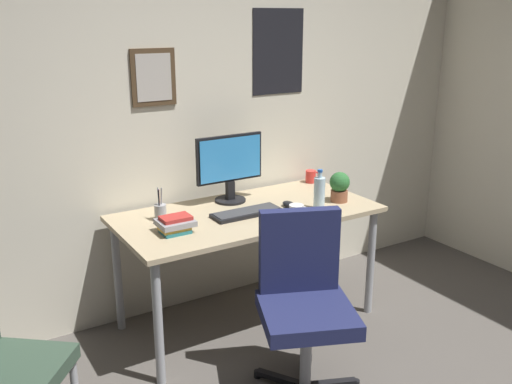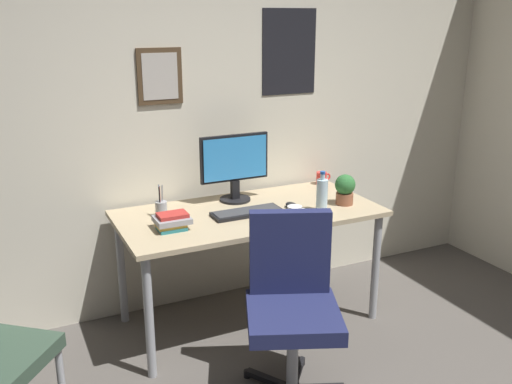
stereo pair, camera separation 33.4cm
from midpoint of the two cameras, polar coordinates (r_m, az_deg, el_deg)
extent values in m
cube|color=beige|center=(3.75, -1.20, 8.16)|extent=(4.40, 0.08, 2.60)
cube|color=#4C3823|center=(3.53, -7.00, 11.51)|extent=(0.28, 0.02, 0.34)
cube|color=beige|center=(3.52, -6.94, 11.50)|extent=(0.22, 0.00, 0.28)
cube|color=black|center=(3.90, 5.91, 13.88)|extent=(0.40, 0.01, 0.56)
cube|color=tan|center=(3.48, 2.04, -2.20)|extent=(1.60, 0.78, 0.03)
cylinder|color=#9EA0A5|center=(3.10, -7.67, -12.56)|extent=(0.05, 0.05, 0.72)
cylinder|color=#9EA0A5|center=(3.76, 14.52, -7.42)|extent=(0.05, 0.05, 0.72)
cylinder|color=#9EA0A5|center=(3.66, -10.90, -7.81)|extent=(0.05, 0.05, 0.72)
cylinder|color=#9EA0A5|center=(4.23, 8.88, -4.19)|extent=(0.05, 0.05, 0.72)
cube|color=#1E234C|center=(2.90, 7.17, -12.46)|extent=(0.60, 0.60, 0.08)
cube|color=#1E234C|center=(2.96, 6.69, -6.09)|extent=(0.41, 0.22, 0.45)
cylinder|color=#9EA0A5|center=(3.03, 6.99, -16.57)|extent=(0.08, 0.08, 0.42)
cube|color=black|center=(3.25, 7.24, -17.79)|extent=(0.21, 0.24, 0.03)
cylinder|color=black|center=(3.37, 7.58, -16.66)|extent=(0.05, 0.05, 0.04)
cube|color=black|center=(3.18, 4.49, -18.48)|extent=(0.18, 0.26, 0.03)
cylinder|color=black|center=(3.25, 2.20, -17.95)|extent=(0.05, 0.05, 0.04)
cylinder|color=black|center=(3.67, 0.48, -0.78)|extent=(0.20, 0.20, 0.01)
cube|color=black|center=(3.65, 0.48, 0.23)|extent=(0.05, 0.04, 0.12)
cube|color=black|center=(3.59, 0.45, 3.45)|extent=(0.46, 0.02, 0.30)
cube|color=#338CD8|center=(3.58, 0.59, 3.38)|extent=(0.43, 0.00, 0.27)
cube|color=black|center=(3.41, 1.88, -2.14)|extent=(0.43, 0.15, 0.02)
cube|color=#38383A|center=(3.40, 1.88, -1.93)|extent=(0.41, 0.13, 0.00)
ellipsoid|color=black|center=(3.53, 6.33, -1.41)|extent=(0.06, 0.11, 0.04)
cylinder|color=silver|center=(3.49, 9.42, -0.39)|extent=(0.07, 0.07, 0.20)
cylinder|color=silver|center=(3.45, 9.51, 1.51)|extent=(0.03, 0.03, 0.04)
cylinder|color=#2659B2|center=(3.44, 9.53, 1.91)|extent=(0.03, 0.03, 0.01)
cylinder|color=red|center=(4.06, 8.98, 1.35)|extent=(0.07, 0.07, 0.09)
torus|color=red|center=(4.09, 9.55, 1.49)|extent=(0.05, 0.01, 0.05)
cylinder|color=white|center=(3.28, 6.84, -2.32)|extent=(0.09, 0.09, 0.10)
torus|color=white|center=(3.31, 7.65, -2.10)|extent=(0.05, 0.01, 0.05)
cylinder|color=brown|center=(3.66, 11.53, -0.69)|extent=(0.11, 0.11, 0.07)
sphere|color=#2D6B33|center=(3.63, 11.61, 0.70)|extent=(0.13, 0.13, 0.13)
ellipsoid|color=#287A38|center=(3.63, 11.01, 1.10)|extent=(0.07, 0.08, 0.02)
ellipsoid|color=#287A38|center=(3.66, 11.77, 1.06)|extent=(0.07, 0.08, 0.02)
ellipsoid|color=#287A38|center=(3.59, 11.58, 0.78)|extent=(0.08, 0.07, 0.02)
cylinder|color=#9EA0A5|center=(3.38, -6.77, -1.78)|extent=(0.07, 0.07, 0.09)
cylinder|color=#263FBF|center=(3.35, -6.92, -0.56)|extent=(0.01, 0.01, 0.13)
cylinder|color=red|center=(3.35, -6.90, -0.57)|extent=(0.01, 0.01, 0.13)
cylinder|color=black|center=(3.34, -6.92, -0.60)|extent=(0.01, 0.01, 0.13)
cylinder|color=#9EA0A5|center=(3.36, -6.66, -0.42)|extent=(0.01, 0.03, 0.14)
cylinder|color=#9EA0A5|center=(3.35, -6.92, -0.46)|extent=(0.01, 0.02, 0.14)
cube|color=#26727A|center=(3.18, -5.55, -3.73)|extent=(0.15, 0.12, 0.02)
cube|color=gold|center=(3.17, -5.63, -3.38)|extent=(0.16, 0.12, 0.02)
cube|color=gray|center=(3.18, -5.52, -2.85)|extent=(0.19, 0.17, 0.03)
cube|color=#B22D28|center=(3.18, -5.47, -2.39)|extent=(0.17, 0.11, 0.02)
camera|label=1|loc=(0.17, -87.14, 0.89)|focal=39.62mm
camera|label=2|loc=(0.17, 92.86, -0.89)|focal=39.62mm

